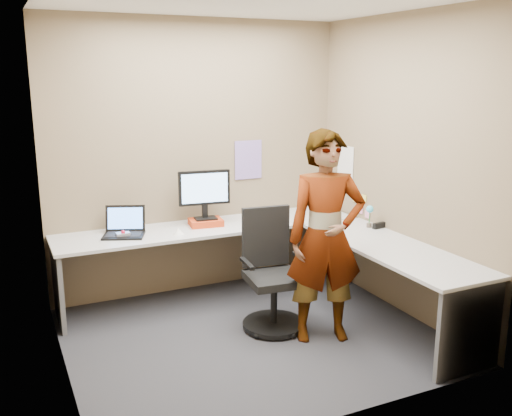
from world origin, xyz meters
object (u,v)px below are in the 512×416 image
person (326,237)px  office_chair (271,280)px  monitor (204,191)px  desk (278,251)px

person → office_chair: bearing=145.4°
person → monitor: bearing=131.1°
desk → monitor: (-0.47, 0.64, 0.48)m
desk → monitor: bearing=126.0°
monitor → office_chair: size_ratio=0.49×
office_chair → person: 0.66m
desk → office_chair: (-0.19, -0.26, -0.17)m
desk → person: (0.10, -0.65, 0.29)m
monitor → office_chair: (0.27, -0.91, -0.65)m
desk → monitor: 0.93m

